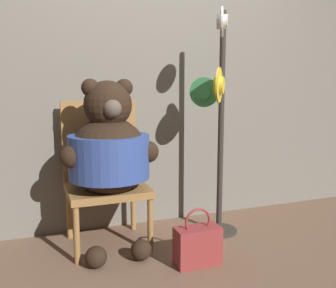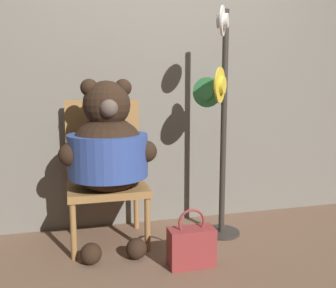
# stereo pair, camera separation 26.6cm
# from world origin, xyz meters

# --- Properties ---
(ground_plane) EXTENTS (14.00, 14.00, 0.00)m
(ground_plane) POSITION_xyz_m (0.00, 0.00, 0.00)
(ground_plane) COLOR brown
(wall_back) EXTENTS (8.00, 0.10, 2.74)m
(wall_back) POSITION_xyz_m (0.00, 0.73, 1.37)
(wall_back) COLOR slate
(wall_back) RESTS_ON ground_plane
(chair) EXTENTS (0.55, 0.50, 1.02)m
(chair) POSITION_xyz_m (-0.41, 0.44, 0.52)
(chair) COLOR #9E703D
(chair) RESTS_ON ground_plane
(teddy_bear) EXTENTS (0.65, 0.58, 1.17)m
(teddy_bear) POSITION_xyz_m (-0.41, 0.26, 0.69)
(teddy_bear) COLOR black
(teddy_bear) RESTS_ON ground_plane
(hat_display_rack) EXTENTS (0.33, 0.39, 1.66)m
(hat_display_rack) POSITION_xyz_m (0.41, 0.25, 0.87)
(hat_display_rack) COLOR #332D28
(hat_display_rack) RESTS_ON ground_plane
(handbag_on_ground) EXTENTS (0.29, 0.14, 0.37)m
(handbag_on_ground) POSITION_xyz_m (0.06, -0.16, 0.13)
(handbag_on_ground) COLOR maroon
(handbag_on_ground) RESTS_ON ground_plane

